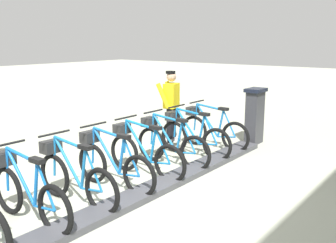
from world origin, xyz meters
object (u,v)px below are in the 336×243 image
Objects in this scene: bike_docked_2 at (169,143)px; bike_docked_3 at (143,152)px; bike_docked_5 at (73,176)px; bike_docked_4 at (111,163)px; payment_kiosk at (255,115)px; worker_near_rack at (171,104)px; bike_docked_1 at (192,136)px; bike_docked_0 at (211,129)px; bike_docked_6 at (26,192)px.

bike_docked_3 is at bearing 90.00° from bike_docked_2.
bike_docked_2 is at bearing -90.00° from bike_docked_3.
bike_docked_4 is at bearing -90.00° from bike_docked_5.
bike_docked_3 is 1.00× the size of bike_docked_4.
worker_near_rack is at bearing 34.74° from payment_kiosk.
bike_docked_0 is at bearing -90.00° from bike_docked_1.
payment_kiosk reaches higher than bike_docked_4.
bike_docked_3 is at bearing -90.00° from bike_docked_4.
bike_docked_0 and bike_docked_1 have the same top height.
bike_docked_5 is at bearing 90.00° from bike_docked_2.
payment_kiosk reaches higher than bike_docked_2.
bike_docked_0 is at bearing -90.00° from bike_docked_5.
payment_kiosk is 1.94m from worker_near_rack.
bike_docked_6 is at bearing 84.09° from payment_kiosk.
bike_docked_5 is 1.04× the size of worker_near_rack.
bike_docked_0 and bike_docked_2 have the same top height.
payment_kiosk is 0.74× the size of bike_docked_6.
bike_docked_1 is 3.05m from bike_docked_5.
payment_kiosk is at bearing -103.00° from bike_docked_2.
bike_docked_2 is 1.00× the size of bike_docked_4.
worker_near_rack is at bearing -74.61° from bike_docked_5.
bike_docked_6 is (0.00, 3.81, 0.00)m from bike_docked_1.
bike_docked_4 is 1.00× the size of bike_docked_5.
worker_near_rack reaches higher than payment_kiosk.
bike_docked_1 is at bearing -90.00° from bike_docked_3.
worker_near_rack is (1.01, 0.14, 0.48)m from bike_docked_0.
payment_kiosk is at bearing -108.43° from bike_docked_1.
bike_docked_2 is (0.00, 0.76, 0.00)m from bike_docked_1.
bike_docked_0 is 1.00× the size of bike_docked_6.
bike_docked_0 is 2.28m from bike_docked_3.
bike_docked_2 is at bearing 90.00° from bike_docked_0.
payment_kiosk is 0.74× the size of bike_docked_3.
payment_kiosk is at bearing -98.14° from bike_docked_4.
bike_docked_2 and bike_docked_4 have the same top height.
worker_near_rack is (1.01, -3.67, 0.48)m from bike_docked_5.
worker_near_rack reaches higher than bike_docked_5.
bike_docked_1 is at bearing -90.00° from bike_docked_2.
bike_docked_5 is (0.00, 3.81, 0.00)m from bike_docked_0.
bike_docked_3 is (0.00, 1.52, 0.00)m from bike_docked_1.
bike_docked_4 is 0.76m from bike_docked_5.
worker_near_rack reaches higher than bike_docked_6.
bike_docked_2 is at bearing 90.00° from bike_docked_1.
bike_docked_6 is at bearing 90.00° from bike_docked_5.
bike_docked_6 is at bearing 90.00° from bike_docked_1.
bike_docked_5 is 0.76m from bike_docked_6.
bike_docked_5 is (0.00, 1.52, 0.00)m from bike_docked_3.
bike_docked_1 and bike_docked_2 have the same top height.
bike_docked_3 is 1.00× the size of bike_docked_6.
bike_docked_6 is at bearing 90.00° from bike_docked_2.
bike_docked_0 and bike_docked_4 have the same top height.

